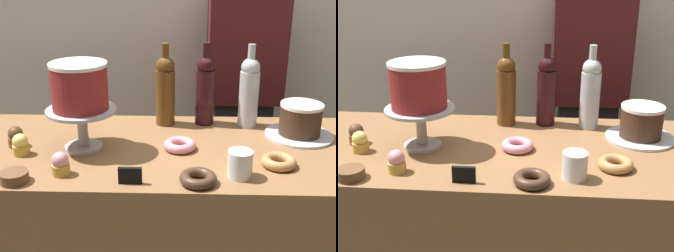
% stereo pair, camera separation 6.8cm
% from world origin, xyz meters
% --- Properties ---
extents(back_wall, '(6.00, 0.05, 2.60)m').
position_xyz_m(back_wall, '(0.00, 0.90, 1.30)').
color(back_wall, beige).
rests_on(back_wall, ground_plane).
extents(display_counter, '(1.58, 0.65, 0.88)m').
position_xyz_m(display_counter, '(0.00, 0.00, 0.44)').
color(display_counter, brown).
rests_on(display_counter, ground_plane).
extents(cake_stand_pedestal, '(0.24, 0.24, 0.15)m').
position_xyz_m(cake_stand_pedestal, '(-0.29, -0.02, 0.98)').
color(cake_stand_pedestal, '#B2B2B7').
rests_on(cake_stand_pedestal, display_counter).
extents(white_layer_cake, '(0.19, 0.19, 0.16)m').
position_xyz_m(white_layer_cake, '(-0.29, -0.02, 1.11)').
color(white_layer_cake, maroon).
rests_on(white_layer_cake, cake_stand_pedestal).
extents(silver_serving_platter, '(0.25, 0.25, 0.01)m').
position_xyz_m(silver_serving_platter, '(0.49, 0.12, 0.89)').
color(silver_serving_platter, silver).
rests_on(silver_serving_platter, display_counter).
extents(chocolate_round_cake, '(0.15, 0.15, 0.12)m').
position_xyz_m(chocolate_round_cake, '(0.49, 0.12, 0.95)').
color(chocolate_round_cake, '#3D2619').
rests_on(chocolate_round_cake, silver_serving_platter).
extents(wine_bottle_dark_red, '(0.08, 0.08, 0.33)m').
position_xyz_m(wine_bottle_dark_red, '(0.14, 0.25, 1.02)').
color(wine_bottle_dark_red, black).
rests_on(wine_bottle_dark_red, display_counter).
extents(wine_bottle_amber, '(0.08, 0.08, 0.33)m').
position_xyz_m(wine_bottle_amber, '(-0.02, 0.24, 1.02)').
color(wine_bottle_amber, '#5B3814').
rests_on(wine_bottle_amber, display_counter).
extents(wine_bottle_clear, '(0.08, 0.08, 0.33)m').
position_xyz_m(wine_bottle_clear, '(0.31, 0.22, 1.02)').
color(wine_bottle_clear, '#B2BCC1').
rests_on(wine_bottle_clear, display_counter).
extents(cupcake_chocolate, '(0.06, 0.06, 0.07)m').
position_xyz_m(cupcake_chocolate, '(-0.54, -0.01, 0.92)').
color(cupcake_chocolate, brown).
rests_on(cupcake_chocolate, display_counter).
extents(cupcake_strawberry, '(0.06, 0.06, 0.07)m').
position_xyz_m(cupcake_strawberry, '(-0.32, -0.22, 0.92)').
color(cupcake_strawberry, gold).
rests_on(cupcake_strawberry, display_counter).
extents(cupcake_lemon, '(0.06, 0.06, 0.07)m').
position_xyz_m(cupcake_lemon, '(-0.50, -0.08, 0.92)').
color(cupcake_lemon, gold).
rests_on(cupcake_lemon, display_counter).
extents(donut_maple, '(0.11, 0.11, 0.03)m').
position_xyz_m(donut_maple, '(0.36, -0.14, 0.90)').
color(donut_maple, '#B27F47').
rests_on(donut_maple, display_counter).
extents(donut_chocolate, '(0.11, 0.11, 0.03)m').
position_xyz_m(donut_chocolate, '(0.10, -0.26, 0.90)').
color(donut_chocolate, '#472D1E').
rests_on(donut_chocolate, display_counter).
extents(donut_pink, '(0.11, 0.11, 0.03)m').
position_xyz_m(donut_pink, '(0.04, -0.02, 0.90)').
color(donut_pink, pink).
rests_on(donut_pink, display_counter).
extents(cookie_stack, '(0.08, 0.08, 0.03)m').
position_xyz_m(cookie_stack, '(-0.45, -0.27, 0.90)').
color(cookie_stack, brown).
rests_on(cookie_stack, display_counter).
extents(price_sign_chalkboard, '(0.07, 0.01, 0.05)m').
position_xyz_m(price_sign_chalkboard, '(-0.10, -0.27, 0.91)').
color(price_sign_chalkboard, black).
rests_on(price_sign_chalkboard, display_counter).
extents(coffee_cup_ceramic, '(0.08, 0.08, 0.08)m').
position_xyz_m(coffee_cup_ceramic, '(0.22, -0.22, 0.92)').
color(coffee_cup_ceramic, white).
rests_on(coffee_cup_ceramic, display_counter).
extents(barista_figure, '(0.36, 0.22, 1.60)m').
position_xyz_m(barista_figure, '(0.35, 0.67, 0.84)').
color(barista_figure, black).
rests_on(barista_figure, ground_plane).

